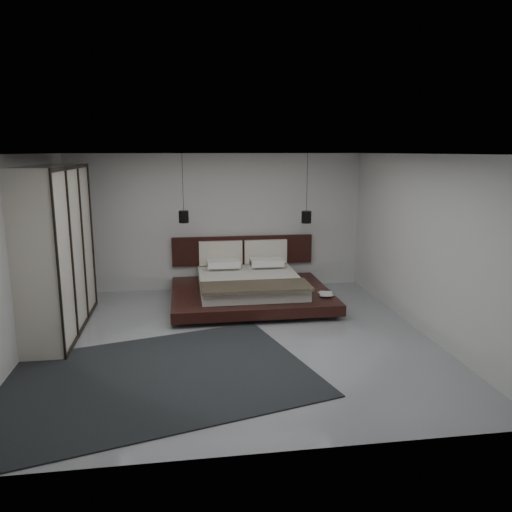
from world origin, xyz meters
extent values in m
plane|color=gray|center=(0.00, 0.00, 0.00)|extent=(6.00, 6.00, 0.00)
plane|color=white|center=(0.00, 0.00, 2.80)|extent=(6.00, 6.00, 0.00)
plane|color=#BCBDBA|center=(0.00, 3.00, 1.40)|extent=(6.00, 0.00, 6.00)
plane|color=#BCBDBA|center=(0.00, -3.00, 1.40)|extent=(6.00, 0.00, 6.00)
plane|color=#BCBDBA|center=(-3.00, 0.00, 1.40)|extent=(0.00, 6.00, 6.00)
plane|color=#BCBDBA|center=(3.00, 0.00, 1.40)|extent=(0.00, 6.00, 6.00)
cube|color=black|center=(-2.95, 2.45, 1.30)|extent=(0.05, 0.90, 2.60)
cube|color=black|center=(0.50, 1.75, 0.04)|extent=(2.31, 1.89, 0.08)
cube|color=black|center=(0.50, 1.75, 0.18)|extent=(2.94, 2.42, 0.19)
cube|color=beige|center=(0.50, 1.89, 0.39)|extent=(1.89, 2.10, 0.23)
cube|color=black|center=(0.50, 1.07, 0.53)|extent=(1.91, 0.74, 0.05)
cube|color=white|center=(0.06, 2.70, 0.56)|extent=(0.65, 0.42, 0.13)
cube|color=white|center=(0.94, 2.70, 0.56)|extent=(0.65, 0.42, 0.13)
cube|color=white|center=(0.06, 2.55, 0.62)|extent=(0.65, 0.42, 0.13)
cube|color=white|center=(0.94, 2.55, 0.62)|extent=(0.65, 0.42, 0.13)
cube|color=black|center=(0.50, 2.96, 0.80)|extent=(2.94, 0.08, 0.60)
cube|color=beige|center=(0.03, 2.87, 0.77)|extent=(0.89, 0.10, 0.50)
cube|color=beige|center=(0.97, 2.87, 0.77)|extent=(0.89, 0.10, 0.50)
imported|color=#99724C|center=(1.71, 1.22, 0.29)|extent=(0.25, 0.31, 0.03)
imported|color=#99724C|center=(1.69, 1.19, 0.31)|extent=(0.30, 0.36, 0.02)
cylinder|color=black|center=(-0.71, 2.38, 2.26)|extent=(0.01, 0.01, 1.08)
cylinder|color=black|center=(-0.71, 2.38, 1.61)|extent=(0.19, 0.19, 0.23)
cylinder|color=#FFE0B2|center=(-0.71, 2.38, 1.51)|extent=(0.14, 0.14, 0.01)
cylinder|color=black|center=(1.71, 2.38, 2.24)|extent=(0.01, 0.01, 1.13)
cylinder|color=black|center=(1.71, 2.38, 1.55)|extent=(0.20, 0.20, 0.24)
cylinder|color=#FFE0B2|center=(1.71, 2.38, 1.45)|extent=(0.15, 0.15, 0.01)
cube|color=beige|center=(-2.70, 0.85, 1.31)|extent=(0.61, 2.63, 2.63)
cube|color=black|center=(-2.39, 0.85, 2.60)|extent=(0.03, 2.63, 0.06)
cube|color=black|center=(-2.39, 0.85, 0.03)|extent=(0.03, 2.63, 0.06)
cube|color=black|center=(-2.39, -0.46, 1.31)|extent=(0.03, 0.05, 2.63)
cube|color=black|center=(-2.39, 0.42, 1.31)|extent=(0.03, 0.05, 2.63)
cube|color=black|center=(-2.39, 1.29, 1.31)|extent=(0.03, 0.05, 2.63)
cube|color=black|center=(-2.39, 2.17, 1.31)|extent=(0.03, 0.05, 2.63)
cube|color=black|center=(-1.13, -1.19, 0.01)|extent=(4.49, 3.70, 0.02)
camera|label=1|loc=(-0.72, -7.23, 2.84)|focal=35.00mm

